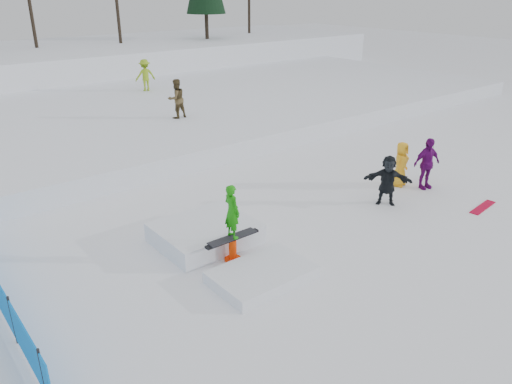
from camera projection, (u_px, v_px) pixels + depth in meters
ground at (288, 258)px, 13.10m from camera, size 120.00×120.00×0.00m
snow_midrise at (71, 122)px, 24.49m from camera, size 50.00×18.00×0.80m
walker_olive at (176, 99)px, 23.23m from camera, size 0.93×0.75×1.82m
walker_ygreen at (145, 75)px, 29.19m from camera, size 1.26×0.84×1.82m
spectator_purple at (427, 164)px, 17.26m from camera, size 1.14×0.71×1.82m
spectator_yellow at (401, 164)px, 17.53m from camera, size 0.89×0.70×1.60m
spectator_dark at (388, 180)px, 16.03m from camera, size 1.33×1.49×1.64m
loose_board_red at (483, 207)px, 16.04m from camera, size 1.42×0.44×0.03m
jib_rail_feature at (220, 242)px, 13.30m from camera, size 2.60×4.40×2.11m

